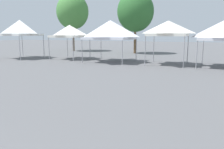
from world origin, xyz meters
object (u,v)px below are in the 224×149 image
Objects in this scene: canopy_tent_far_left at (69,31)px; canopy_tent_center at (168,28)px; canopy_tent_left_of_center at (20,28)px; tree_behind_tents_center at (73,12)px; canopy_tent_right_of_center at (110,30)px; tree_behind_tents_left at (135,12)px.

canopy_tent_far_left is 8.96m from canopy_tent_center.
tree_behind_tents_center is (-1.06, 10.05, 2.36)m from canopy_tent_left_of_center.
canopy_tent_right_of_center reaches higher than canopy_tent_center.
tree_behind_tents_left is at bearing 96.85° from canopy_tent_right_of_center.
tree_behind_tents_center reaches higher than canopy_tent_far_left.
canopy_tent_right_of_center is at bearing -177.78° from canopy_tent_center.
tree_behind_tents_left is (-1.06, 8.84, 2.23)m from canopy_tent_right_of_center.
canopy_tent_left_of_center is 1.10× the size of canopy_tent_center.
canopy_tent_far_left is 0.95× the size of canopy_tent_center.
canopy_tent_right_of_center is at bearing 6.93° from canopy_tent_left_of_center.
canopy_tent_left_of_center is 13.63m from canopy_tent_center.
tree_behind_tents_left is (7.85, 9.92, 2.00)m from canopy_tent_left_of_center.
canopy_tent_far_left is 0.83× the size of canopy_tent_right_of_center.
canopy_tent_left_of_center is 0.47× the size of tree_behind_tents_center.
tree_behind_tents_center reaches higher than canopy_tent_center.
canopy_tent_center is 0.45× the size of tree_behind_tents_left.
tree_behind_tents_left reaches higher than canopy_tent_left_of_center.
tree_behind_tents_left is (3.25, 8.49, 2.32)m from canopy_tent_far_left.
canopy_tent_right_of_center is at bearing -41.97° from tree_behind_tents_center.
tree_behind_tents_left is (-5.71, 8.66, 2.16)m from canopy_tent_center.
tree_behind_tents_left is at bearing -0.84° from tree_behind_tents_center.
canopy_tent_center is (4.65, 0.18, 0.07)m from canopy_tent_right_of_center.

